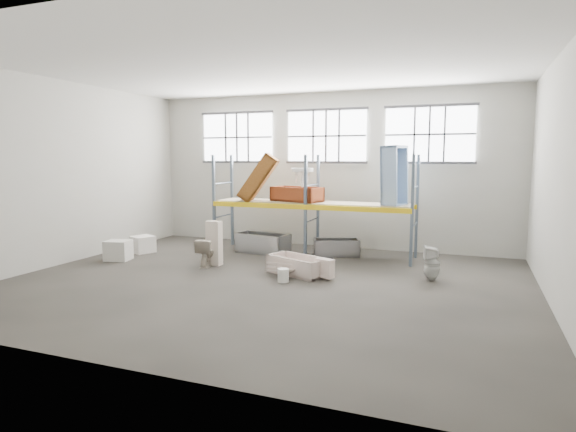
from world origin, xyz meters
The scene contains 34 objects.
floor centered at (0.00, 0.00, -0.05)m, with size 12.00×10.00×0.10m, color #45413A.
ceiling centered at (0.00, 0.00, 5.05)m, with size 12.00×10.00×0.10m, color silver.
wall_back centered at (0.00, 5.05, 2.50)m, with size 12.00×0.10×5.00m, color #A2A095.
wall_front centered at (0.00, -5.05, 2.50)m, with size 12.00×0.10×5.00m, color #A2A196.
wall_left centered at (-6.05, 0.00, 2.50)m, with size 0.10×10.00×5.00m, color #A6A599.
wall_right centered at (6.05, 0.00, 2.50)m, with size 0.10×10.00×5.00m, color #B7B6AA.
window_left centered at (-3.20, 4.94, 3.60)m, with size 2.60×0.04×1.60m, color white.
window_mid centered at (0.00, 4.94, 3.60)m, with size 2.60×0.04×1.60m, color white.
window_right centered at (3.20, 4.94, 3.60)m, with size 2.60×0.04×1.60m, color white.
rack_upright_la centered at (-3.00, 2.90, 1.50)m, with size 0.08×0.08×3.00m, color slate.
rack_upright_lb centered at (-3.00, 4.10, 1.50)m, with size 0.08×0.08×3.00m, color slate.
rack_upright_ma centered at (0.00, 2.90, 1.50)m, with size 0.08×0.08×3.00m, color slate.
rack_upright_mb centered at (0.00, 4.10, 1.50)m, with size 0.08×0.08×3.00m, color slate.
rack_upright_ra centered at (3.00, 2.90, 1.50)m, with size 0.08×0.08×3.00m, color slate.
rack_upright_rb centered at (3.00, 4.10, 1.50)m, with size 0.08×0.08×3.00m, color slate.
rack_beam_front centered at (0.00, 2.90, 1.50)m, with size 6.00×0.10×0.14m, color yellow.
rack_beam_back centered at (0.00, 4.10, 1.50)m, with size 6.00×0.10×0.14m, color yellow.
shelf_deck centered at (0.00, 3.50, 1.58)m, with size 5.90×1.10×0.03m, color gray.
wet_patch centered at (0.00, 2.70, 0.00)m, with size 1.80×1.80×0.00m, color black.
bathtub_beige centered at (0.46, 1.00, 0.23)m, with size 1.54×0.73×0.45m, color beige, non-canonical shape.
cistern_spare centered at (1.23, 0.75, 0.28)m, with size 0.47×0.22×0.44m, color beige.
sink_in_tub centered at (0.30, 0.61, 0.16)m, with size 0.48×0.48×0.17m, color beige.
toilet_beige centered at (-2.15, 0.97, 0.38)m, with size 0.43×0.75×0.76m, color beige.
cistern_tall centered at (-2.03, 1.18, 0.61)m, with size 0.39×0.25×1.21m, color beige.
toilet_white centered at (3.65, 1.58, 0.42)m, with size 0.37×0.38×0.83m, color silver.
steel_tub_left centered at (-1.51, 3.25, 0.29)m, with size 1.61×0.75×0.59m, color #B5B7BE, non-canonical shape.
steel_tub_right centered at (0.74, 3.61, 0.25)m, with size 1.34×0.63×0.49m, color #96979C, non-canonical shape.
rust_tub_flat centered at (-0.48, 3.49, 1.82)m, with size 1.54×0.72×0.43m, color #8C3B18, non-canonical shape.
rust_tub_tilted centered at (-1.68, 3.34, 2.29)m, with size 1.56×0.73×0.44m, color brown, non-canonical shape.
sink_on_shelf centered at (-0.17, 3.13, 2.09)m, with size 0.64×0.49×0.57m, color white.
blue_tub_upright centered at (2.42, 3.47, 2.40)m, with size 1.69×0.79×0.48m, color #84A4CC, non-canonical shape.
bucket centered at (0.39, 0.18, 0.16)m, with size 0.27×0.27×0.32m, color silver.
carton_near centered at (-4.91, 0.74, 0.28)m, with size 0.66×0.57×0.57m, color beige.
carton_far centered at (-4.98, 1.92, 0.25)m, with size 0.61×0.61×0.51m, color silver.
Camera 1 is at (4.47, -10.15, 2.93)m, focal length 30.04 mm.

